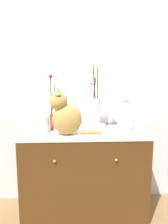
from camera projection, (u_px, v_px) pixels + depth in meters
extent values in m
plane|color=olive|center=(84.00, 212.00, 2.22)|extent=(6.00, 6.00, 0.00)
cube|color=silver|center=(82.00, 78.00, 2.33)|extent=(4.40, 0.08, 2.60)
cube|color=#4B2C11|center=(84.00, 174.00, 2.16)|extent=(1.13, 0.50, 0.79)
cube|color=beige|center=(84.00, 133.00, 2.09)|extent=(1.15, 0.51, 0.02)
sphere|color=#B79338|center=(55.00, 161.00, 1.84)|extent=(0.02, 0.02, 0.02)
sphere|color=#B79338|center=(116.00, 160.00, 1.87)|extent=(0.02, 0.02, 0.02)
ellipsoid|color=#B38841|center=(67.00, 120.00, 1.95)|extent=(0.26, 0.19, 0.26)
sphere|color=#B38841|center=(58.00, 101.00, 1.92)|extent=(0.15, 0.15, 0.15)
cone|color=#B38841|center=(58.00, 91.00, 1.86)|extent=(0.06, 0.06, 0.07)
cone|color=#B38841|center=(58.00, 90.00, 1.95)|extent=(0.06, 0.06, 0.07)
cylinder|color=#B38841|center=(92.00, 132.00, 1.99)|extent=(0.17, 0.04, 0.03)
cylinder|color=#953338|center=(52.00, 122.00, 2.14)|extent=(0.04, 0.04, 0.15)
cylinder|color=#1D4C20|center=(51.00, 96.00, 2.10)|extent=(0.01, 0.01, 0.33)
sphere|color=#AE1E23|center=(51.00, 76.00, 2.07)|extent=(0.04, 0.04, 0.04)
cylinder|color=#254A1F|center=(53.00, 100.00, 2.10)|extent=(0.04, 0.01, 0.26)
cylinder|color=white|center=(96.00, 128.00, 2.10)|extent=(0.17, 0.17, 0.06)
cylinder|color=silver|center=(96.00, 112.00, 2.08)|extent=(0.09, 0.09, 0.24)
cylinder|color=#483624|center=(94.00, 87.00, 2.03)|extent=(0.03, 0.04, 0.40)
ellipsoid|color=#144925|center=(92.00, 84.00, 1.99)|extent=(0.07, 0.08, 0.01)
ellipsoid|color=#1A5320|center=(94.00, 79.00, 2.01)|extent=(0.07, 0.08, 0.01)
ellipsoid|color=#194824|center=(92.00, 73.00, 2.00)|extent=(0.07, 0.08, 0.01)
cylinder|color=#523721|center=(94.00, 94.00, 2.06)|extent=(0.04, 0.06, 0.28)
ellipsoid|color=#254E2A|center=(91.00, 91.00, 2.07)|extent=(0.07, 0.08, 0.01)
ellipsoid|color=#224D1F|center=(90.00, 87.00, 2.08)|extent=(0.06, 0.08, 0.01)
ellipsoid|color=#1B4725|center=(91.00, 83.00, 2.06)|extent=(0.06, 0.08, 0.01)
cylinder|color=#4B4020|center=(98.00, 88.00, 2.04)|extent=(0.02, 0.04, 0.38)
ellipsoid|color=#174526|center=(101.00, 83.00, 2.03)|extent=(0.06, 0.08, 0.01)
ellipsoid|color=#14471C|center=(103.00, 76.00, 2.00)|extent=(0.06, 0.08, 0.01)
cube|color=silver|center=(125.00, 117.00, 2.07)|extent=(0.09, 0.09, 0.27)
ellipsoid|color=silver|center=(125.00, 99.00, 2.04)|extent=(0.09, 0.09, 0.05)
sphere|color=silver|center=(125.00, 95.00, 2.03)|extent=(0.02, 0.02, 0.02)
cylinder|color=beige|center=(46.00, 125.00, 2.02)|extent=(0.05, 0.05, 0.14)
cylinder|color=black|center=(46.00, 117.00, 2.01)|extent=(0.00, 0.00, 0.01)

